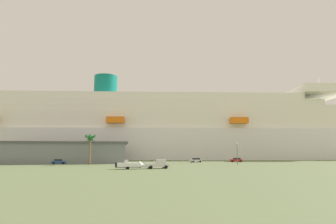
# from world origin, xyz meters

# --- Properties ---
(ground_plane) EXTENTS (600.00, 600.00, 0.00)m
(ground_plane) POSITION_xyz_m (0.00, 30.00, 0.00)
(ground_plane) COLOR #66754C
(cruise_ship) EXTENTS (288.21, 58.67, 50.78)m
(cruise_ship) POSITION_xyz_m (20.36, 59.95, 13.68)
(cruise_ship) COLOR white
(cruise_ship) RESTS_ON ground_plane
(terminal_building) EXTENTS (53.22, 30.02, 7.35)m
(terminal_building) POSITION_xyz_m (-33.94, 26.34, 3.70)
(terminal_building) COLOR slate
(terminal_building) RESTS_ON ground_plane
(pickup_truck) EXTENTS (5.83, 2.91, 2.20)m
(pickup_truck) POSITION_xyz_m (0.20, -13.15, 1.04)
(pickup_truck) COLOR silver
(pickup_truck) RESTS_ON ground_plane
(small_boat_on_trailer) EXTENTS (7.68, 2.74, 2.15)m
(small_boat_on_trailer) POSITION_xyz_m (-6.23, -14.09, 0.96)
(small_boat_on_trailer) COLOR #595960
(small_boat_on_trailer) RESTS_ON ground_plane
(palm_tree) EXTENTS (3.73, 3.63, 9.33)m
(palm_tree) POSITION_xyz_m (-18.80, 6.84, 7.38)
(palm_tree) COLOR brown
(palm_tree) RESTS_ON ground_plane
(street_lamp) EXTENTS (0.56, 0.56, 6.71)m
(street_lamp) POSITION_xyz_m (25.09, -1.12, 4.48)
(street_lamp) COLOR slate
(street_lamp) RESTS_ON ground_plane
(parked_car_red_hatchback) EXTENTS (4.70, 2.49, 1.58)m
(parked_car_red_hatchback) POSITION_xyz_m (33.57, 21.52, 0.83)
(parked_car_red_hatchback) COLOR red
(parked_car_red_hatchback) RESTS_ON ground_plane
(parked_car_blue_suv) EXTENTS (4.46, 2.26, 1.58)m
(parked_car_blue_suv) POSITION_xyz_m (-29.32, 13.57, 0.83)
(parked_car_blue_suv) COLOR #264C99
(parked_car_blue_suv) RESTS_ON ground_plane
(parked_car_silver_sedan) EXTENTS (4.48, 2.62, 1.58)m
(parked_car_silver_sedan) POSITION_xyz_m (17.54, 20.41, 0.83)
(parked_car_silver_sedan) COLOR silver
(parked_car_silver_sedan) RESTS_ON ground_plane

